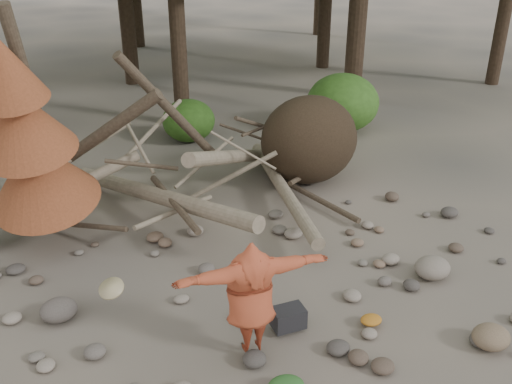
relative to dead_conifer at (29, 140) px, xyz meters
name	(u,v)px	position (x,y,z in m)	size (l,w,h in m)	color
ground	(280,318)	(3.12, -3.37, -2.11)	(120.00, 120.00, 0.00)	#514C44
deadfall_pile	(286,146)	(5.13, 0.87, -1.16)	(8.55, 5.24, 3.30)	#332619
dead_conifer	(29,140)	(0.00, 0.00, 0.00)	(2.06, 2.16, 4.35)	#4C3F30
bush_mid	(189,121)	(3.92, 4.43, -1.55)	(1.40, 1.40, 1.12)	#315D1B
bush_right	(343,103)	(8.12, 3.63, -1.31)	(2.00, 2.00, 1.60)	#3C6F22
frisbee_thrower	(251,297)	(2.43, -3.90, -1.18)	(3.03, 1.00, 1.86)	#AD4427
backpack	(288,321)	(3.11, -3.67, -1.95)	(0.47, 0.31, 0.31)	black
cloth_orange	(371,323)	(4.28, -4.05, -2.05)	(0.33, 0.27, 0.12)	#A9671D
boulder_front_right	(491,337)	(5.60, -5.05, -1.95)	(0.54, 0.49, 0.33)	#7A644C
boulder_mid_right	(432,268)	(5.91, -3.33, -1.93)	(0.61, 0.54, 0.36)	gray
boulder_mid_left	(59,310)	(0.02, -2.16, -1.95)	(0.55, 0.50, 0.33)	#5B534D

